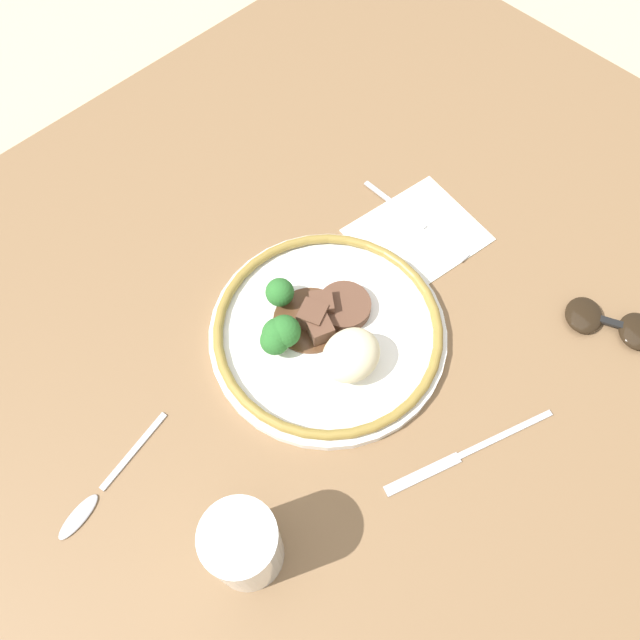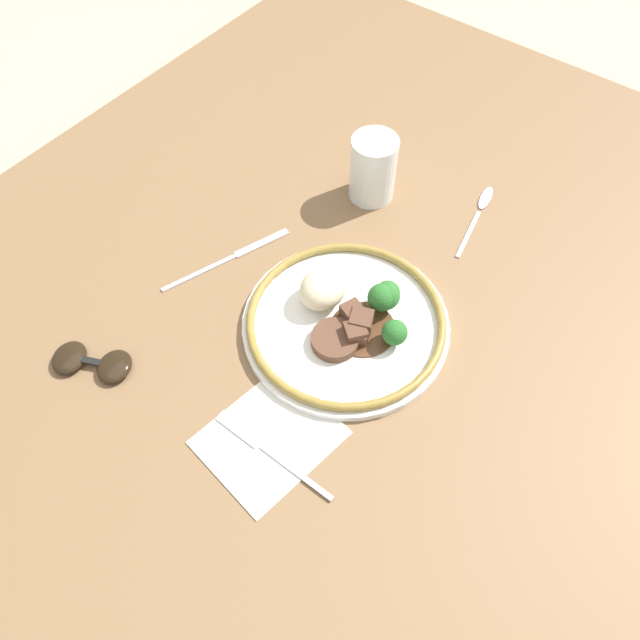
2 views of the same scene
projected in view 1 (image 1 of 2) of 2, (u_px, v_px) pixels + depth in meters
ground_plane at (329, 401)px, 0.77m from camera, size 8.00×8.00×0.00m
dining_table at (329, 395)px, 0.75m from camera, size 1.43×1.18×0.05m
napkin at (417, 235)px, 0.83m from camera, size 0.18×0.16×0.00m
plate at (326, 331)px, 0.75m from camera, size 0.29×0.29×0.06m
juice_glass at (244, 547)px, 0.60m from camera, size 0.07×0.07×0.11m
fork at (424, 227)px, 0.84m from camera, size 0.02×0.18×0.00m
knife at (465, 454)px, 0.69m from camera, size 0.20×0.08×0.00m
spoon at (93, 500)px, 0.67m from camera, size 0.17×0.04×0.01m
sunglasses at (610, 323)px, 0.76m from camera, size 0.09×0.12×0.02m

